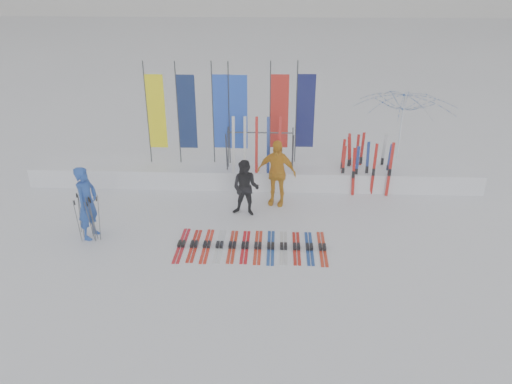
{
  "coord_description": "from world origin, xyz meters",
  "views": [
    {
      "loc": [
        0.74,
        -10.17,
        6.38
      ],
      "look_at": [
        0.2,
        1.6,
        1.0
      ],
      "focal_mm": 35.0,
      "sensor_mm": 36.0,
      "label": 1
    }
  ],
  "objects_px": {
    "ski_rack": "(260,145)",
    "person_blue": "(87,203)",
    "tent_canopy": "(402,134)",
    "person_yellow": "(276,173)",
    "ski_row": "(251,246)",
    "person_black": "(246,188)"
  },
  "relations": [
    {
      "from": "tent_canopy",
      "to": "ski_row",
      "type": "xyz_separation_m",
      "value": [
        -4.56,
        -4.79,
        -1.41
      ]
    },
    {
      "from": "person_blue",
      "to": "person_black",
      "type": "bearing_deg",
      "value": -57.69
    },
    {
      "from": "person_black",
      "to": "person_yellow",
      "type": "xyz_separation_m",
      "value": [
        0.84,
        0.74,
        0.17
      ]
    },
    {
      "from": "ski_rack",
      "to": "tent_canopy",
      "type": "bearing_deg",
      "value": 13.52
    },
    {
      "from": "person_black",
      "to": "tent_canopy",
      "type": "distance_m",
      "value": 5.71
    },
    {
      "from": "person_yellow",
      "to": "tent_canopy",
      "type": "bearing_deg",
      "value": 44.23
    },
    {
      "from": "ski_row",
      "to": "ski_rack",
      "type": "height_order",
      "value": "ski_rack"
    },
    {
      "from": "person_blue",
      "to": "tent_canopy",
      "type": "distance_m",
      "value": 9.77
    },
    {
      "from": "person_black",
      "to": "ski_rack",
      "type": "distance_m",
      "value": 2.03
    },
    {
      "from": "person_yellow",
      "to": "ski_rack",
      "type": "bearing_deg",
      "value": 128.33
    },
    {
      "from": "person_black",
      "to": "ski_rack",
      "type": "bearing_deg",
      "value": 92.63
    },
    {
      "from": "person_blue",
      "to": "ski_rack",
      "type": "height_order",
      "value": "person_blue"
    },
    {
      "from": "tent_canopy",
      "to": "person_yellow",
      "type": "bearing_deg",
      "value": -150.38
    },
    {
      "from": "person_yellow",
      "to": "tent_canopy",
      "type": "distance_m",
      "value": 4.6
    },
    {
      "from": "person_blue",
      "to": "ski_rack",
      "type": "bearing_deg",
      "value": -39.31
    },
    {
      "from": "tent_canopy",
      "to": "ski_rack",
      "type": "distance_m",
      "value": 4.62
    },
    {
      "from": "ski_rack",
      "to": "person_blue",
      "type": "bearing_deg",
      "value": -141.42
    },
    {
      "from": "ski_row",
      "to": "ski_rack",
      "type": "distance_m",
      "value": 3.95
    },
    {
      "from": "person_yellow",
      "to": "ski_row",
      "type": "xyz_separation_m",
      "value": [
        -0.59,
        -2.53,
        -0.94
      ]
    },
    {
      "from": "person_blue",
      "to": "ski_rack",
      "type": "xyz_separation_m",
      "value": [
        4.2,
        3.35,
        0.43
      ]
    },
    {
      "from": "person_yellow",
      "to": "ski_rack",
      "type": "relative_size",
      "value": 0.95
    },
    {
      "from": "person_yellow",
      "to": "person_blue",
      "type": "bearing_deg",
      "value": -140.68
    }
  ]
}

